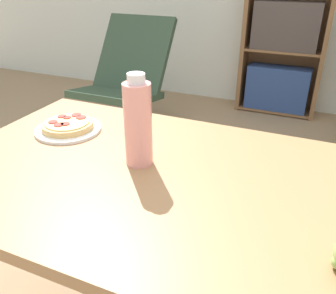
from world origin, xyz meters
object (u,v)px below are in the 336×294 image
(drink_bottle, at_px, (138,123))
(lounge_chair_near, at_px, (125,99))
(pizza_on_plate, at_px, (68,127))
(bookshelf, at_px, (287,23))

(drink_bottle, height_order, lounge_chair_near, drink_bottle)
(pizza_on_plate, bearing_deg, bookshelf, 80.41)
(drink_bottle, xyz_separation_m, bookshelf, (0.09, 2.53, -0.07))
(pizza_on_plate, distance_m, bookshelf, 2.47)
(pizza_on_plate, height_order, drink_bottle, drink_bottle)
(pizza_on_plate, relative_size, drink_bottle, 0.86)
(pizza_on_plate, relative_size, bookshelf, 0.13)
(pizza_on_plate, height_order, lounge_chair_near, lounge_chair_near)
(lounge_chair_near, bearing_deg, bookshelf, 42.39)
(lounge_chair_near, xyz_separation_m, bookshelf, (1.05, 0.96, 0.51))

